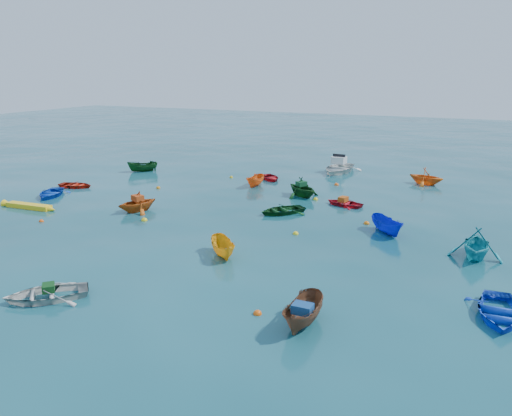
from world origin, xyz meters
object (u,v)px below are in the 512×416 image
at_px(kayak_yellow, 29,208).
at_px(motorboat_white, 338,172).
at_px(dinghy_blue_sw, 51,196).
at_px(dinghy_white_near, 47,299).
at_px(dinghy_blue_se, 498,317).

xyz_separation_m(kayak_yellow, motorboat_white, (15.69, 20.54, 0.00)).
bearing_deg(dinghy_blue_sw, kayak_yellow, -94.48).
bearing_deg(kayak_yellow, dinghy_white_near, -133.19).
distance_m(dinghy_white_near, motorboat_white, 30.51).
height_order(dinghy_white_near, motorboat_white, motorboat_white).
xyz_separation_m(dinghy_white_near, kayak_yellow, (-11.83, 9.72, 0.00)).
relative_size(dinghy_blue_se, motorboat_white, 0.72).
bearing_deg(motorboat_white, kayak_yellow, -121.87).
xyz_separation_m(dinghy_white_near, dinghy_blue_se, (16.74, 5.90, 0.00)).
relative_size(dinghy_blue_sw, motorboat_white, 0.68).
bearing_deg(dinghy_blue_se, motorboat_white, 115.21).
relative_size(dinghy_white_near, kayak_yellow, 0.79).
distance_m(dinghy_blue_sw, dinghy_blue_se, 30.60).
distance_m(dinghy_white_near, dinghy_blue_se, 17.75).
height_order(dinghy_white_near, dinghy_blue_se, dinghy_blue_se).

